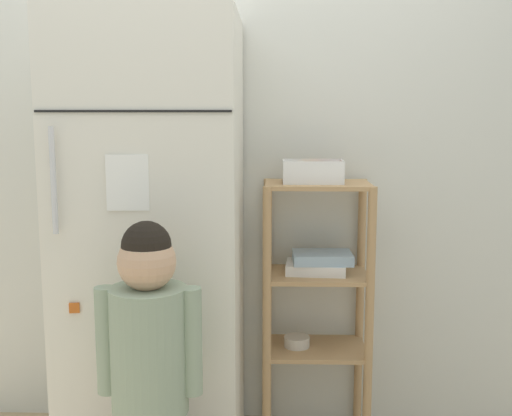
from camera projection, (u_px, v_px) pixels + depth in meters
The scene contains 5 objects.
kitchen_wall_back at pixel (228, 174), 2.83m from camera, with size 2.72×0.03×2.29m, color silver.
refrigerator at pixel (154, 244), 2.54m from camera, with size 0.69×0.67×1.79m.
child_standing at pixel (149, 349), 2.07m from camera, with size 0.35×0.26×1.08m.
pantry_shelf_unit at pixel (316, 285), 2.70m from camera, with size 0.45×0.32×1.13m.
fruit_bin at pixel (314, 173), 2.63m from camera, with size 0.25×0.15×0.09m.
Camera 1 is at (0.21, -2.45, 1.42)m, focal length 44.37 mm.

